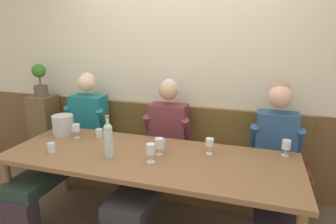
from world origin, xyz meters
TOP-DOWN VIEW (x-y plane):
  - room_wall_back at (0.00, 1.09)m, footprint 6.80×0.08m
  - wood_wainscot_panel at (0.00, 1.04)m, footprint 6.80×0.03m
  - wall_bench at (0.00, 0.83)m, footprint 2.75×0.42m
  - dining_table at (0.00, 0.12)m, footprint 2.45×0.88m
  - person_center_left_seat at (-1.00, 0.45)m, footprint 0.49×1.31m
  - person_center_right_seat at (-0.04, 0.44)m, footprint 0.49×1.31m
  - person_right_seat at (1.03, 0.46)m, footprint 0.48×1.32m
  - ice_bucket at (-1.00, 0.35)m, footprint 0.21×0.21m
  - wine_bottle_amber_mid at (-0.29, -0.01)m, footprint 0.07×0.07m
  - wine_glass_center_front at (0.06, 0.01)m, footprint 0.07×0.07m
  - wine_glass_right_end at (0.08, 0.17)m, footprint 0.07×0.07m
  - wine_glass_by_bottle at (0.48, 0.31)m, footprint 0.07×0.07m
  - wine_glass_mid_right at (1.09, 0.47)m, footprint 0.07×0.07m
  - wine_glass_mid_left at (-0.82, 0.30)m, footprint 0.07×0.07m
  - water_tumbler_left at (0.07, 0.27)m, footprint 0.06×0.06m
  - water_tumbler_right at (-0.63, 0.40)m, footprint 0.07×0.07m
  - water_tumbler_center at (-0.82, -0.06)m, footprint 0.07×0.07m
  - corner_pedestal at (-1.68, 0.86)m, footprint 0.28×0.28m
  - potted_plant at (-1.68, 0.86)m, footprint 0.16×0.16m

SIDE VIEW (x-z plane):
  - wall_bench at x=0.00m, z-range -0.19..0.75m
  - wood_wainscot_panel at x=0.00m, z-range 0.00..0.94m
  - corner_pedestal at x=-1.68m, z-range 0.00..0.97m
  - person_center_right_seat at x=-0.04m, z-range -0.02..1.24m
  - person_center_left_seat at x=-1.00m, z-range -0.02..1.26m
  - person_right_seat at x=1.03m, z-range -0.01..1.28m
  - dining_table at x=0.00m, z-range 0.29..1.02m
  - water_tumbler_right at x=-0.63m, z-range 0.73..0.80m
  - water_tumbler_center at x=-0.82m, z-range 0.73..0.81m
  - water_tumbler_left at x=0.07m, z-range 0.73..0.82m
  - wine_glass_mid_right at x=1.09m, z-range 0.75..0.89m
  - wine_glass_right_end at x=0.08m, z-range 0.75..0.89m
  - wine_glass_by_bottle at x=0.48m, z-range 0.75..0.89m
  - ice_bucket at x=-1.00m, z-range 0.73..0.92m
  - wine_glass_mid_left at x=-0.82m, z-range 0.76..0.89m
  - wine_glass_center_front at x=0.06m, z-range 0.76..0.91m
  - wine_bottle_amber_mid at x=-0.29m, z-range 0.70..1.06m
  - potted_plant at x=-1.68m, z-range 0.98..1.36m
  - room_wall_back at x=0.00m, z-range 0.00..2.80m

